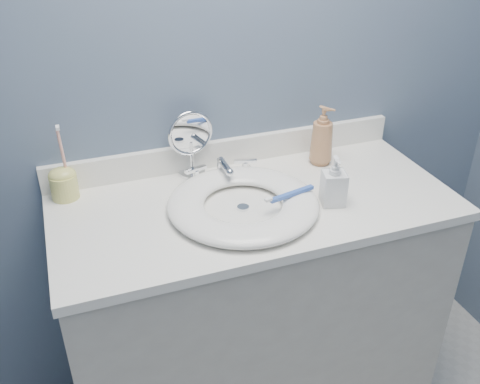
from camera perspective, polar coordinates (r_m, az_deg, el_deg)
name	(u,v)px	position (r m, az deg, el deg)	size (l,w,h in m)	color
back_wall	(225,72)	(1.73, -1.60, 12.69)	(2.20, 0.02, 2.40)	slate
vanity_cabinet	(253,312)	(1.91, 1.42, -12.70)	(1.20, 0.55, 0.85)	beige
countertop	(255,205)	(1.64, 1.61, -1.40)	(1.22, 0.57, 0.03)	white
backsplash	(227,152)	(1.82, -1.36, 4.32)	(1.22, 0.02, 0.09)	white
basin	(243,203)	(1.58, 0.33, -1.22)	(0.45, 0.45, 0.04)	white
drain	(243,208)	(1.59, 0.33, -1.68)	(0.04, 0.04, 0.01)	silver
faucet	(222,171)	(1.74, -1.90, 2.24)	(0.25, 0.13, 0.07)	silver
makeup_mirror	(191,141)	(1.73, -5.27, 5.48)	(0.15, 0.09, 0.22)	silver
soap_bottle_amber	(322,135)	(1.82, 8.75, 5.98)	(0.08, 0.08, 0.20)	#AC774D
soap_bottle_clear	(334,181)	(1.60, 10.02, 1.21)	(0.07, 0.07, 0.15)	silver
toothbrush_holder	(63,182)	(1.70, -18.32, 1.03)	(0.08, 0.08, 0.24)	#D5D16A
toothbrush_lying	(290,194)	(1.58, 5.36, -0.26)	(0.17, 0.05, 0.02)	#3256B1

